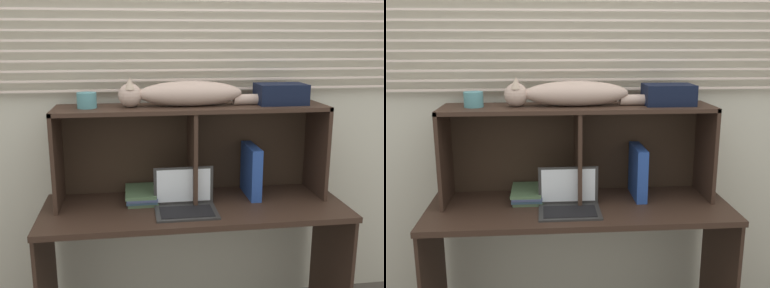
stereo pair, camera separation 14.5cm
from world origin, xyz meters
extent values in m
cube|color=beige|center=(0.00, 0.55, 1.25)|extent=(4.40, 0.04, 2.50)
cube|color=beige|center=(0.00, 0.50, 1.32)|extent=(3.43, 0.02, 0.01)
cube|color=beige|center=(0.00, 0.50, 1.38)|extent=(3.43, 0.02, 0.01)
cube|color=beige|center=(0.00, 0.50, 1.43)|extent=(3.43, 0.02, 0.01)
cube|color=beige|center=(0.00, 0.50, 1.48)|extent=(3.43, 0.02, 0.01)
cube|color=beige|center=(0.00, 0.50, 1.53)|extent=(3.43, 0.02, 0.01)
cube|color=beige|center=(0.00, 0.50, 1.59)|extent=(3.43, 0.02, 0.01)
cube|color=beige|center=(0.00, 0.50, 1.64)|extent=(3.43, 0.02, 0.01)
cube|color=beige|center=(0.00, 0.50, 1.69)|extent=(3.43, 0.02, 0.01)
cube|color=beige|center=(0.00, 0.50, 1.75)|extent=(3.43, 0.02, 0.01)
cube|color=beige|center=(0.00, 0.50, 1.80)|extent=(3.43, 0.02, 0.01)
cube|color=#34241B|center=(0.00, 0.23, 0.72)|extent=(1.60, 0.56, 0.03)
cube|color=#34241B|center=(-0.79, 0.23, 0.35)|extent=(0.02, 0.51, 0.71)
cube|color=#34241B|center=(0.79, 0.23, 0.35)|extent=(0.02, 0.51, 0.71)
cube|color=#34241B|center=(0.00, 0.34, 1.24)|extent=(1.44, 0.32, 0.02)
cube|color=#34241B|center=(-0.71, 0.34, 0.99)|extent=(0.02, 0.32, 0.52)
cube|color=#34241B|center=(0.71, 0.34, 0.99)|extent=(0.02, 0.32, 0.52)
cube|color=#34241B|center=(0.00, 0.34, 0.98)|extent=(0.02, 0.30, 0.49)
cube|color=#33251A|center=(0.00, 0.50, 0.99)|extent=(1.44, 0.01, 0.52)
ellipsoid|color=#BAA194|center=(-0.01, 0.34, 1.32)|extent=(0.55, 0.16, 0.13)
sphere|color=#BAA194|center=(-0.32, 0.34, 1.31)|extent=(0.12, 0.12, 0.12)
cone|color=#B9A590|center=(-0.32, 0.31, 1.37)|extent=(0.06, 0.06, 0.06)
cone|color=#B59D8F|center=(-0.32, 0.37, 1.37)|extent=(0.06, 0.06, 0.06)
cylinder|color=#BAA194|center=(0.36, 0.34, 1.28)|extent=(0.28, 0.06, 0.06)
cube|color=#2D2D2D|center=(-0.06, 0.13, 0.74)|extent=(0.31, 0.23, 0.01)
cube|color=#2D2D2D|center=(-0.06, 0.24, 0.85)|extent=(0.31, 0.01, 0.20)
cube|color=white|center=(-0.06, 0.23, 0.85)|extent=(0.28, 0.00, 0.18)
cube|color=black|center=(-0.06, 0.12, 0.75)|extent=(0.27, 0.16, 0.00)
cube|color=#23459A|center=(0.33, 0.34, 0.88)|extent=(0.06, 0.26, 0.29)
cube|color=#4B6649|center=(-0.27, 0.35, 0.74)|extent=(0.16, 0.25, 0.02)
cube|color=#395B77|center=(-0.28, 0.34, 0.76)|extent=(0.16, 0.25, 0.01)
cube|color=#404D75|center=(-0.28, 0.34, 0.77)|extent=(0.16, 0.25, 0.01)
cube|color=#4E6F4B|center=(-0.28, 0.34, 0.79)|extent=(0.16, 0.25, 0.01)
cylinder|color=teal|center=(-0.54, 0.34, 1.29)|extent=(0.10, 0.10, 0.08)
cube|color=black|center=(0.48, 0.34, 1.31)|extent=(0.26, 0.18, 0.11)
camera|label=1|loc=(-0.33, -1.97, 1.60)|focal=41.72mm
camera|label=2|loc=(-0.18, -1.99, 1.60)|focal=41.72mm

